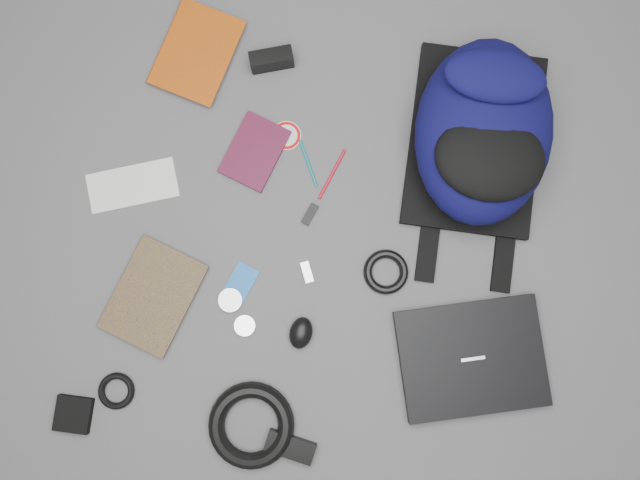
# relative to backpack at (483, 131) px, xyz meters

# --- Properties ---
(ground) EXTENTS (4.00, 4.00, 0.00)m
(ground) POSITION_rel_backpack_xyz_m (-0.35, -0.27, -0.10)
(ground) COLOR #4F4F51
(ground) RESTS_ON ground
(backpack) EXTENTS (0.35, 0.50, 0.20)m
(backpack) POSITION_rel_backpack_xyz_m (0.00, 0.00, 0.00)
(backpack) COLOR black
(backpack) RESTS_ON ground
(laptop) EXTENTS (0.38, 0.32, 0.03)m
(laptop) POSITION_rel_backpack_xyz_m (0.03, -0.51, -0.08)
(laptop) COLOR black
(laptop) RESTS_ON ground
(textbook_red) EXTENTS (0.23, 0.27, 0.03)m
(textbook_red) POSITION_rel_backpack_xyz_m (-0.77, 0.18, -0.09)
(textbook_red) COLOR #953808
(textbook_red) RESTS_ON ground
(comic_book) EXTENTS (0.25, 0.29, 0.02)m
(comic_book) POSITION_rel_backpack_xyz_m (-0.81, -0.41, -0.09)
(comic_book) COLOR #97770A
(comic_book) RESTS_ON ground
(envelope) EXTENTS (0.23, 0.16, 0.00)m
(envelope) POSITION_rel_backpack_xyz_m (-0.81, -0.18, -0.10)
(envelope) COLOR silver
(envelope) RESTS_ON ground
(dvd_case) EXTENTS (0.17, 0.20, 0.01)m
(dvd_case) POSITION_rel_backpack_xyz_m (-0.52, -0.07, -0.09)
(dvd_case) COLOR #390B1D
(dvd_case) RESTS_ON ground
(compact_camera) EXTENTS (0.11, 0.06, 0.06)m
(compact_camera) POSITION_rel_backpack_xyz_m (-0.50, 0.15, -0.07)
(compact_camera) COLOR black
(compact_camera) RESTS_ON ground
(sticker_disc) EXTENTS (0.08, 0.08, 0.00)m
(sticker_disc) POSITION_rel_backpack_xyz_m (-0.45, -0.02, -0.10)
(sticker_disc) COLOR silver
(sticker_disc) RESTS_ON ground
(pen_teal) EXTENTS (0.06, 0.11, 0.01)m
(pen_teal) POSITION_rel_backpack_xyz_m (-0.39, -0.09, -0.10)
(pen_teal) COLOR #0C6D6D
(pen_teal) RESTS_ON ground
(pen_red) EXTENTS (0.06, 0.13, 0.01)m
(pen_red) POSITION_rel_backpack_xyz_m (-0.33, -0.11, -0.10)
(pen_red) COLOR #B20D21
(pen_red) RESTS_ON ground
(id_badge) EXTENTS (0.09, 0.10, 0.00)m
(id_badge) POSITION_rel_backpack_xyz_m (-0.52, -0.39, -0.10)
(id_badge) COLOR #165BA6
(id_badge) RESTS_ON ground
(usb_black) EXTENTS (0.04, 0.06, 0.01)m
(usb_black) POSITION_rel_backpack_xyz_m (-0.38, -0.21, -0.10)
(usb_black) COLOR black
(usb_black) RESTS_ON ground
(usb_silver) EXTENTS (0.04, 0.05, 0.01)m
(usb_silver) POSITION_rel_backpack_xyz_m (-0.37, -0.35, -0.10)
(usb_silver) COLOR #B2B2B5
(usb_silver) RESTS_ON ground
(mouse) EXTENTS (0.06, 0.08, 0.04)m
(mouse) POSITION_rel_backpack_xyz_m (-0.37, -0.49, -0.08)
(mouse) COLOR black
(mouse) RESTS_ON ground
(headphone_left) EXTENTS (0.05, 0.05, 0.01)m
(headphone_left) POSITION_rel_backpack_xyz_m (-0.50, -0.49, -0.09)
(headphone_left) COLOR silver
(headphone_left) RESTS_ON ground
(headphone_right) EXTENTS (0.06, 0.06, 0.01)m
(headphone_right) POSITION_rel_backpack_xyz_m (-0.54, -0.43, -0.09)
(headphone_right) COLOR #A2A3A5
(headphone_right) RESTS_ON ground
(cable_coil) EXTENTS (0.12, 0.12, 0.02)m
(cable_coil) POSITION_rel_backpack_xyz_m (-0.18, -0.33, -0.09)
(cable_coil) COLOR black
(cable_coil) RESTS_ON ground
(power_brick) EXTENTS (0.12, 0.07, 0.03)m
(power_brick) POSITION_rel_backpack_xyz_m (-0.37, -0.75, -0.09)
(power_brick) COLOR black
(power_brick) RESTS_ON ground
(power_cord_coil) EXTENTS (0.25, 0.25, 0.04)m
(power_cord_coil) POSITION_rel_backpack_xyz_m (-0.47, -0.71, -0.08)
(power_cord_coil) COLOR black
(power_cord_coil) RESTS_ON ground
(pouch) EXTENTS (0.08, 0.08, 0.02)m
(pouch) POSITION_rel_backpack_xyz_m (-0.88, -0.72, -0.09)
(pouch) COLOR black
(pouch) RESTS_ON ground
(earbud_coil) EXTENTS (0.10, 0.10, 0.02)m
(earbud_coil) POSITION_rel_backpack_xyz_m (-0.79, -0.66, -0.09)
(earbud_coil) COLOR black
(earbud_coil) RESTS_ON ground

